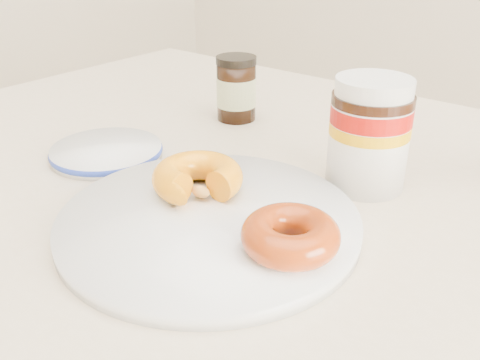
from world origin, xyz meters
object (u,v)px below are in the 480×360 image
Objects in this scene: donut_bitten at (198,178)px; dining_table at (321,272)px; plate at (209,221)px; donut_whole at (290,235)px; dark_jar at (236,89)px; nutella_jar at (370,130)px; blue_rim_saucer at (107,151)px.

dining_table is at bearing 34.42° from donut_bitten.
donut_whole is (0.10, -0.00, 0.02)m from plate.
dark_jar reaches higher than donut_whole.
dining_table is 0.17m from nutella_jar.
dark_jar is at bearing 121.04° from donut_bitten.
donut_whole reaches higher than plate.
dark_jar is at bearing 147.81° from dining_table.
nutella_jar is at bearing 53.05° from donut_bitten.
plate is 3.10× the size of donut_bitten.
nutella_jar is 1.31× the size of dark_jar.
dining_table is at bearing 103.24° from donut_whole.
blue_rim_saucer is (-0.22, 0.05, -0.00)m from plate.
dining_table is 14.24× the size of donut_bitten.
dark_jar is (-0.18, 0.27, 0.04)m from plate.
donut_bitten reaches higher than donut_whole.
donut_bitten is 0.67× the size of blue_rim_saucer.
plate is 2.08× the size of blue_rim_saucer.
plate is 0.33m from dark_jar.
blue_rim_saucer is at bearing 174.59° from donut_bitten.
blue_rim_saucer is at bearing 171.06° from donut_whole.
dark_jar is (-0.28, 0.27, 0.02)m from donut_whole.
dining_table is at bearing 55.98° from plate.
donut_bitten is at bearing -146.01° from dining_table.
nutella_jar reaches higher than plate.
dining_table is 15.71× the size of donut_whole.
plate is at bearing -34.96° from donut_bitten.
donut_bitten reaches higher than plate.
plate is at bearing -12.31° from blue_rim_saucer.
donut_whole is 0.69× the size of nutella_jar.
donut_whole is 0.39m from dark_jar.
nutella_jar reaches higher than dining_table.
plate is 3.12× the size of dark_jar.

